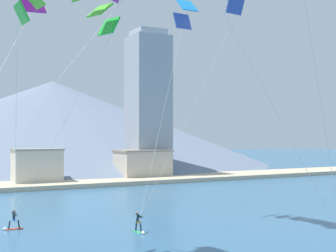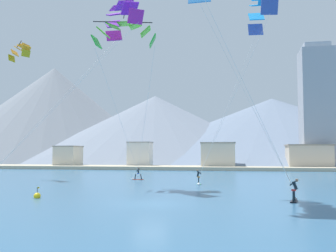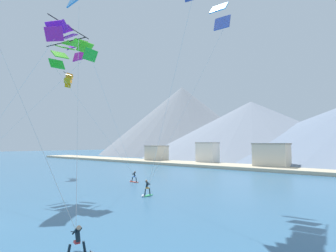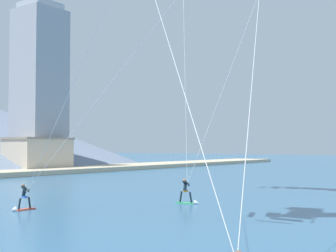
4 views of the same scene
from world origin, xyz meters
TOP-DOWN VIEW (x-y plane):
  - kitesurfer_near_lead at (-7.13, 23.00)m, footprint 1.76×0.58m
  - kitesurfer_near_trail at (10.40, 3.15)m, footprint 0.78×1.79m
  - kitesurfer_mid_center at (1.89, 16.53)m, footprint 0.60×1.77m
  - parafoil_kite_near_lead at (-5.56, 11.61)m, footprint 6.97×12.88m
  - parafoil_kite_far_left at (-5.73, 10.80)m, footprint 13.07×11.04m
  - parafoil_kite_distant_high_outer at (-24.14, 21.76)m, footprint 4.44×3.34m
  - shoreline_strip at (0.00, 54.55)m, footprint 180.00×10.00m
  - shore_building_harbour_front at (-16.01, 59.49)m, footprint 5.55×4.45m
  - shore_building_quay_east at (-32.91, 56.95)m, footprint 5.30×5.98m
  - shore_building_quay_west at (2.48, 56.61)m, footprint 7.58×5.00m
  - mountain_peak_central_summit at (-22.87, 108.67)m, footprint 96.99×96.99m
  - mountain_peak_east_shoulder at (-68.99, 119.39)m, footprint 94.89×94.89m

SIDE VIEW (x-z plane):
  - shoreline_strip at x=0.00m, z-range 0.00..0.70m
  - kitesurfer_near_lead at x=-7.13m, z-range -0.37..1.33m
  - kitesurfer_mid_center at x=1.89m, z-range -0.35..1.47m
  - kitesurfer_near_trail at x=10.40m, z-range -0.34..1.48m
  - shore_building_quay_east at x=-32.91m, z-range 0.01..5.26m
  - shore_building_quay_west at x=2.48m, z-range 0.01..5.93m
  - shore_building_harbour_front at x=-16.01m, z-range 0.01..6.20m
  - mountain_peak_central_summit at x=-22.87m, z-range 0.00..24.66m
  - parafoil_kite_near_lead at x=-5.56m, z-range 8.39..24.81m
  - parafoil_kite_far_left at x=-5.73m, z-range 9.05..27.06m
  - parafoil_kite_distant_high_outer at x=-24.14m, z-range 17.17..19.44m
  - mountain_peak_east_shoulder at x=-68.99m, z-range 0.00..39.48m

